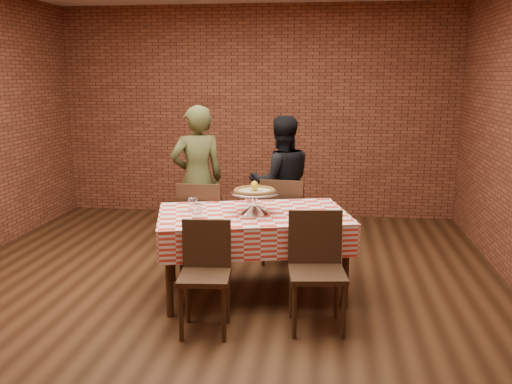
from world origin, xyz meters
TOP-DOWN VIEW (x-y plane):
  - ground at (0.00, 0.00)m, footprint 6.00×6.00m
  - back_wall at (0.00, 3.00)m, footprint 5.50×0.00m
  - table at (0.36, 0.04)m, footprint 1.84×1.37m
  - tablecloth at (0.36, 0.04)m, footprint 1.88×1.41m
  - pizza_stand at (0.37, 0.02)m, footprint 0.58×0.58m
  - pizza at (0.37, 0.02)m, footprint 0.50×0.50m
  - lemon at (0.37, 0.02)m, footprint 0.09×0.09m
  - water_glass_left at (-0.09, -0.19)m, footprint 0.09×0.09m
  - water_glass_right at (-0.19, 0.03)m, footprint 0.09×0.09m
  - side_plate at (0.85, 0.05)m, footprint 0.20×0.20m
  - sweetener_packet_a at (0.96, -0.01)m, footprint 0.06×0.06m
  - sweetener_packet_b at (1.00, 0.08)m, footprint 0.06×0.05m
  - condiment_caddy at (0.30, 0.33)m, footprint 0.11×0.09m
  - chair_near_left at (0.10, -0.79)m, footprint 0.42×0.42m
  - chair_near_right at (0.95, -0.61)m, footprint 0.48×0.48m
  - chair_far_left at (-0.24, 0.65)m, footprint 0.45×0.45m
  - chair_far_right at (0.57, 0.95)m, footprint 0.48×0.48m
  - diner_olive at (-0.44, 1.26)m, footprint 0.71×0.61m
  - diner_black at (0.49, 1.46)m, footprint 0.88×0.77m

SIDE VIEW (x-z plane):
  - ground at x=0.00m, z-range 0.00..0.00m
  - table at x=0.36m, z-range 0.00..0.75m
  - chair_near_left at x=0.10m, z-range 0.00..0.86m
  - chair_near_right at x=0.95m, z-range 0.00..0.91m
  - chair_far_left at x=-0.24m, z-range 0.00..0.92m
  - chair_far_right at x=0.57m, z-range 0.00..0.92m
  - tablecloth at x=0.36m, z-range 0.48..0.76m
  - diner_black at x=0.49m, z-range 0.00..1.52m
  - sweetener_packet_a at x=0.96m, z-range 0.76..0.76m
  - sweetener_packet_b at x=1.00m, z-range 0.76..0.76m
  - side_plate at x=0.85m, z-range 0.76..0.77m
  - water_glass_left at x=-0.09m, z-range 0.76..0.88m
  - water_glass_right at x=-0.19m, z-range 0.76..0.88m
  - diner_olive at x=-0.44m, z-range 0.00..1.64m
  - condiment_caddy at x=0.30m, z-range 0.76..0.90m
  - pizza_stand at x=0.37m, z-range 0.76..0.95m
  - pizza at x=0.37m, z-range 0.94..0.97m
  - lemon at x=0.37m, z-range 0.96..1.05m
  - back_wall at x=0.00m, z-range -1.30..4.20m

